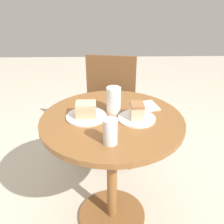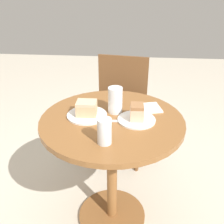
{
  "view_description": "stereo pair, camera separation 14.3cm",
  "coord_description": "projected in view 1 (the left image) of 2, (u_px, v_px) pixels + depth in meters",
  "views": [
    {
      "loc": [
        -0.03,
        -1.27,
        1.46
      ],
      "look_at": [
        0.0,
        0.0,
        0.8
      ],
      "focal_mm": 42.0,
      "sensor_mm": 36.0,
      "label": 1
    },
    {
      "loc": [
        0.11,
        -1.26,
        1.46
      ],
      "look_at": [
        0.0,
        0.0,
        0.8
      ],
      "focal_mm": 42.0,
      "sensor_mm": 36.0,
      "label": 2
    }
  ],
  "objects": [
    {
      "name": "table",
      "position": [
        112.0,
        147.0,
        1.53
      ],
      "size": [
        0.8,
        0.8,
        0.76
      ],
      "color": "brown",
      "rests_on": "ground_plane"
    },
    {
      "name": "plate_near",
      "position": [
        137.0,
        118.0,
        1.44
      ],
      "size": [
        0.21,
        0.21,
        0.01
      ],
      "color": "white",
      "rests_on": "table"
    },
    {
      "name": "chair",
      "position": [
        109.0,
        105.0,
        2.3
      ],
      "size": [
        0.53,
        0.52,
        0.86
      ],
      "rotation": [
        0.0,
        0.0,
        -0.15
      ],
      "color": "brown",
      "rests_on": "ground_plane"
    },
    {
      "name": "napkin_stack",
      "position": [
        146.0,
        106.0,
        1.57
      ],
      "size": [
        0.16,
        0.16,
        0.01
      ],
      "rotation": [
        0.0,
        0.0,
        0.25
      ],
      "color": "white",
      "rests_on": "table"
    },
    {
      "name": "fork",
      "position": [
        113.0,
        121.0,
        1.42
      ],
      "size": [
        0.18,
        0.03,
        0.0
      ],
      "rotation": [
        0.0,
        0.0,
        0.06
      ],
      "color": "silver",
      "rests_on": "table"
    },
    {
      "name": "ground_plane",
      "position": [
        112.0,
        216.0,
        1.8
      ],
      "size": [
        8.0,
        8.0,
        0.0
      ],
      "primitive_type": "plane",
      "color": "beige"
    },
    {
      "name": "cake_slice_far",
      "position": [
        86.0,
        109.0,
        1.44
      ],
      "size": [
        0.11,
        0.09,
        0.08
      ],
      "rotation": [
        0.0,
        0.0,
        1.59
      ],
      "color": "tan",
      "rests_on": "plate_far"
    },
    {
      "name": "cake_slice_near",
      "position": [
        137.0,
        111.0,
        1.41
      ],
      "size": [
        0.07,
        0.09,
        0.09
      ],
      "rotation": [
        0.0,
        0.0,
        0.04
      ],
      "color": "beige",
      "rests_on": "plate_near"
    },
    {
      "name": "plate_far",
      "position": [
        86.0,
        116.0,
        1.46
      ],
      "size": [
        0.22,
        0.22,
        0.01
      ],
      "color": "white",
      "rests_on": "table"
    },
    {
      "name": "glass_water",
      "position": [
        110.0,
        132.0,
        1.21
      ],
      "size": [
        0.07,
        0.07,
        0.13
      ],
      "color": "silver",
      "rests_on": "table"
    },
    {
      "name": "glass_lemonade",
      "position": [
        114.0,
        102.0,
        1.49
      ],
      "size": [
        0.08,
        0.08,
        0.15
      ],
      "color": "silver",
      "rests_on": "table"
    }
  ]
}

